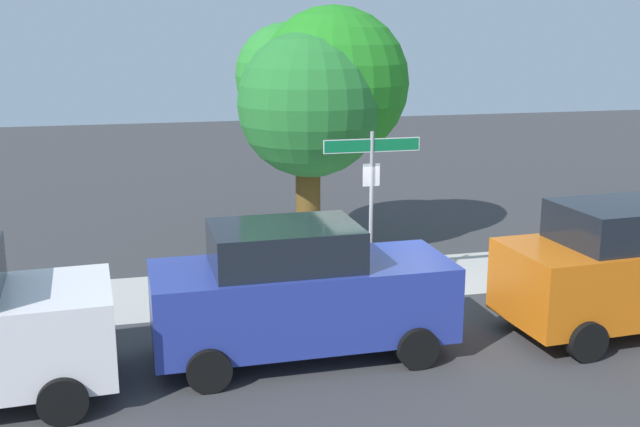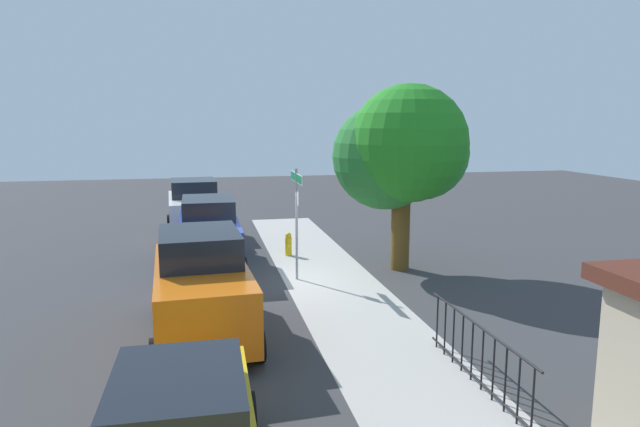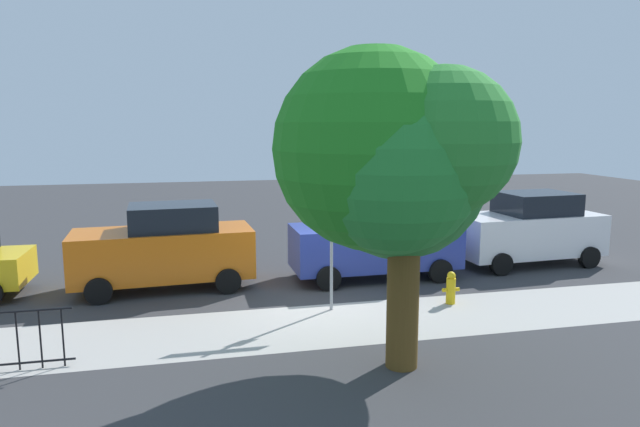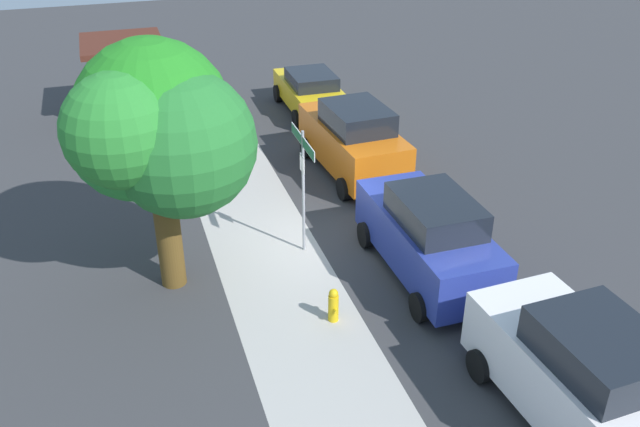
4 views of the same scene
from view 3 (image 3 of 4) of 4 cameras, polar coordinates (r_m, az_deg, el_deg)
The scene contains 8 objects.
ground_plane at distance 13.47m, azimuth 0.15°, elevation -9.19°, with size 60.00×60.00×0.00m, color #38383A.
sidewalk_strip at distance 11.96m, azimuth -7.97°, elevation -11.66°, with size 24.00×2.60×0.00m, color #B0ABA4.
street_sign at distance 12.58m, azimuth 1.18°, elevation 0.27°, with size 1.83×0.07×3.14m.
shade_tree at distance 9.42m, azimuth 7.47°, elevation 5.40°, with size 3.86×3.90×5.47m.
car_white at distance 18.18m, azimuth 20.30°, elevation -1.47°, with size 4.48×2.31×2.17m.
car_blue at distance 15.58m, azimuth 5.75°, elevation -2.74°, with size 4.57×2.00×2.11m.
car_orange at distance 15.03m, azimuth -15.35°, elevation -3.33°, with size 4.57×2.25×2.19m.
fire_hydrant at distance 13.79m, azimuth 13.07°, elevation -7.32°, with size 0.42×0.22×0.78m.
Camera 3 is at (2.90, 12.46, 4.21)m, focal length 31.72 mm.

